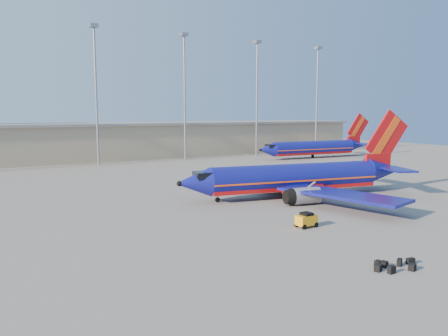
% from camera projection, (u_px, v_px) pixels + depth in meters
% --- Properties ---
extents(ground, '(220.00, 220.00, 0.00)m').
position_uv_depth(ground, '(236.00, 201.00, 54.33)').
color(ground, slate).
rests_on(ground, ground).
extents(terminal_building, '(122.00, 16.00, 8.50)m').
position_uv_depth(terminal_building, '(146.00, 139.00, 108.37)').
color(terminal_building, gray).
rests_on(terminal_building, ground).
extents(light_mast_row, '(101.60, 1.60, 28.65)m').
position_uv_depth(light_mast_row, '(142.00, 82.00, 93.94)').
color(light_mast_row, gray).
rests_on(light_mast_row, ground).
extents(aircraft_main, '(33.28, 31.72, 11.36)m').
position_uv_depth(aircraft_main, '(299.00, 178.00, 57.01)').
color(aircraft_main, navy).
rests_on(aircraft_main, ground).
extents(aircraft_second, '(32.03, 12.43, 10.85)m').
position_uv_depth(aircraft_second, '(316.00, 148.00, 105.98)').
color(aircraft_second, navy).
rests_on(aircraft_second, ground).
extents(baggage_tug, '(2.04, 1.26, 1.44)m').
position_uv_depth(baggage_tug, '(306.00, 220.00, 41.76)').
color(baggage_tug, orange).
rests_on(baggage_tug, ground).
extents(luggage_pile, '(3.88, 2.29, 0.54)m').
position_uv_depth(luggage_pile, '(394.00, 265.00, 30.74)').
color(luggage_pile, black).
rests_on(luggage_pile, ground).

